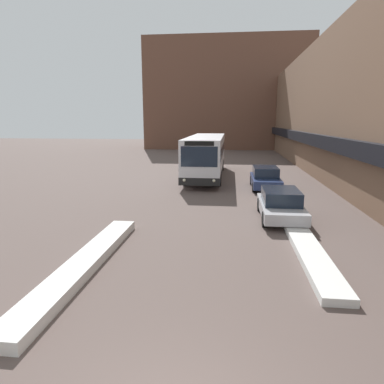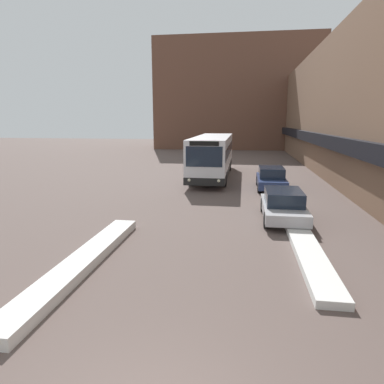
% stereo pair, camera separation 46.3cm
% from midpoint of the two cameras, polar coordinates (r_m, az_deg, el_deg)
% --- Properties ---
extents(building_row_right, '(5.50, 60.00, 10.94)m').
position_cam_midpoint_polar(building_row_right, '(29.24, 24.83, 12.62)').
color(building_row_right, brown).
rests_on(building_row_right, ground_plane).
extents(building_backdrop_far, '(26.00, 8.00, 17.15)m').
position_cam_midpoint_polar(building_backdrop_far, '(58.01, 5.60, 15.79)').
color(building_backdrop_far, brown).
rests_on(building_backdrop_far, ground_plane).
extents(snow_bank_left, '(0.90, 8.15, 0.31)m').
position_cam_midpoint_polar(snow_bank_left, '(11.40, -18.67, -11.22)').
color(snow_bank_left, silver).
rests_on(snow_bank_left, ground_plane).
extents(snow_bank_right, '(0.90, 6.49, 0.24)m').
position_cam_midpoint_polar(snow_bank_right, '(12.27, 18.16, -9.71)').
color(snow_bank_right, silver).
rests_on(snow_bank_right, ground_plane).
extents(city_bus, '(2.67, 12.53, 3.28)m').
position_cam_midpoint_polar(city_bus, '(27.69, 1.90, 6.15)').
color(city_bus, silver).
rests_on(city_bus, ground_plane).
extents(parked_car_front, '(1.88, 4.30, 1.38)m').
position_cam_midpoint_polar(parked_car_front, '(16.35, 13.77, -1.95)').
color(parked_car_front, '#B7B7BC').
rests_on(parked_car_front, ground_plane).
extents(parked_car_back, '(1.86, 4.25, 1.45)m').
position_cam_midpoint_polar(parked_car_back, '(23.56, 11.57, 2.35)').
color(parked_car_back, navy).
rests_on(parked_car_back, ground_plane).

